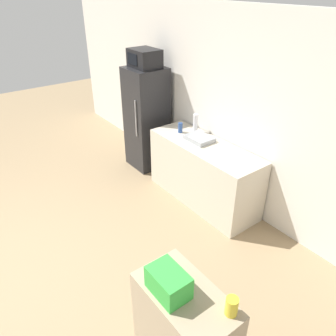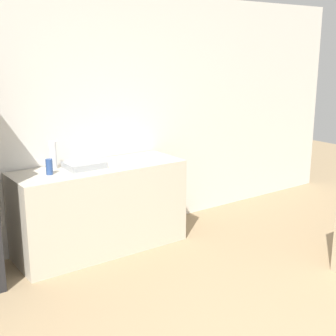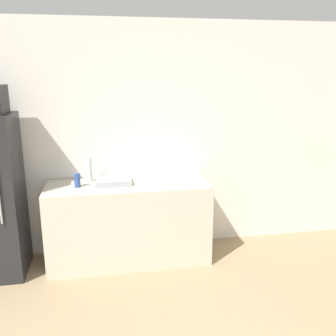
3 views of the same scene
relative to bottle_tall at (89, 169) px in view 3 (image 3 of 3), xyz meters
The scene contains 5 objects.
wall_back 0.39m from the bottle_tall, 43.43° to the left, with size 8.00×0.06×2.60m, color white.
counter 0.73m from the bottle_tall, 22.97° to the right, with size 1.73×0.61×0.89m, color beige.
sink_basin 0.31m from the bottle_tall, 28.99° to the right, with size 0.37×0.29×0.06m, color #9EA3A8.
bottle_tall is the anchor object (origin of this frame).
bottle_short 0.23m from the bottle_tall, 122.52° to the right, with size 0.06×0.06×0.15m, color #2D4C8C.
Camera 3 is at (-0.04, -1.00, 2.07)m, focal length 40.00 mm.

